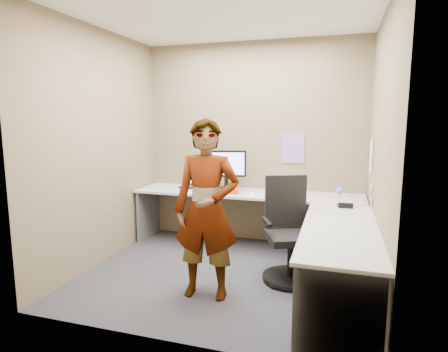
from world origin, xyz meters
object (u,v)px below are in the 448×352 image
(desk, at_px, (271,217))
(monitor, at_px, (226,166))
(office_chair, at_px, (289,239))
(person, at_px, (207,210))

(desk, relative_size, monitor, 5.95)
(monitor, bearing_deg, office_chair, -57.32)
(desk, bearing_deg, office_chair, -49.24)
(desk, xyz_separation_m, person, (-0.46, -0.88, 0.26))
(desk, bearing_deg, person, -117.62)
(person, bearing_deg, office_chair, 35.66)
(person, bearing_deg, monitor, 93.95)
(monitor, relative_size, office_chair, 0.47)
(monitor, bearing_deg, desk, -53.54)
(monitor, distance_m, person, 1.42)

